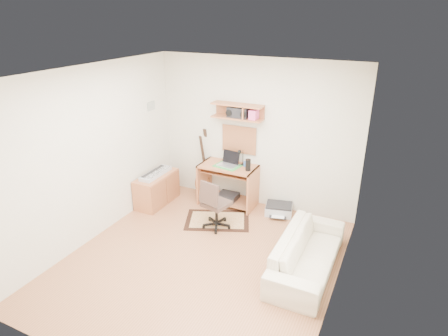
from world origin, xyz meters
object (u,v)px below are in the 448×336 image
at_px(sofa, 308,247).
at_px(desk, 228,185).
at_px(cabinet, 157,189).
at_px(printer, 279,209).
at_px(task_chair, 216,204).

bearing_deg(sofa, desk, 54.50).
distance_m(cabinet, sofa, 3.05).
distance_m(cabinet, printer, 2.22).
distance_m(desk, cabinet, 1.30).
bearing_deg(desk, sofa, -35.50).
relative_size(desk, printer, 2.21).
distance_m(printer, sofa, 1.57).
xyz_separation_m(task_chair, printer, (0.78, 0.86, -0.34)).
relative_size(task_chair, printer, 1.88).
bearing_deg(cabinet, desk, 23.57).
bearing_deg(cabinet, task_chair, -12.31).
relative_size(desk, sofa, 0.57).
xyz_separation_m(task_chair, cabinet, (-1.36, 0.30, -0.15)).
distance_m(task_chair, printer, 1.21).
relative_size(cabinet, sofa, 0.51).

